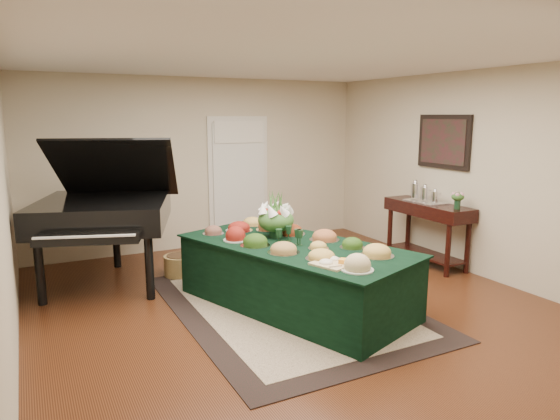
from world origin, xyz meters
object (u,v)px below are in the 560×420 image
buffet_table (295,275)px  mahogany_sideboard (428,217)px  grand_piano (104,211)px  floral_centerpiece (276,215)px

buffet_table → mahogany_sideboard: 2.57m
grand_piano → mahogany_sideboard: bearing=-15.8°
floral_centerpiece → buffet_table: bearing=-84.6°
floral_centerpiece → grand_piano: 2.19m
buffet_table → grand_piano: bearing=134.4°
buffet_table → mahogany_sideboard: bearing=13.1°
buffet_table → mahogany_sideboard: size_ratio=2.09×
grand_piano → floral_centerpiece: bearing=-39.0°
floral_centerpiece → grand_piano: bearing=141.0°
floral_centerpiece → mahogany_sideboard: (2.52, 0.19, -0.28)m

